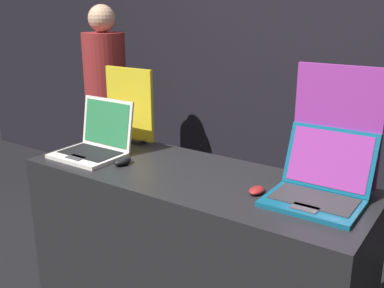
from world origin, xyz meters
name	(u,v)px	position (x,y,z in m)	size (l,w,h in m)	color
wall_back	(315,42)	(0.00, 1.87, 1.40)	(8.00, 0.05, 2.80)	black
display_counter	(192,256)	(0.00, 0.31, 0.44)	(1.67, 0.63, 0.89)	black
laptop_front	(95,143)	(-0.60, 0.27, 0.95)	(0.35, 0.32, 0.29)	silver
mouse_front	(122,161)	(-0.37, 0.23, 0.91)	(0.07, 0.11, 0.04)	black
promo_stand_front	(130,107)	(-0.60, 0.55, 1.09)	(0.33, 0.07, 0.43)	black
laptop_back	(319,185)	(0.59, 0.36, 0.95)	(0.37, 0.36, 0.27)	#0F5170
mouse_back	(257,190)	(0.35, 0.28, 0.90)	(0.06, 0.09, 0.03)	maroon
promo_stand_back	(336,131)	(0.59, 0.53, 1.14)	(0.37, 0.07, 0.53)	black
person_bystander	(107,112)	(-1.33, 1.09, 0.86)	(0.32, 0.32, 1.66)	#282833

